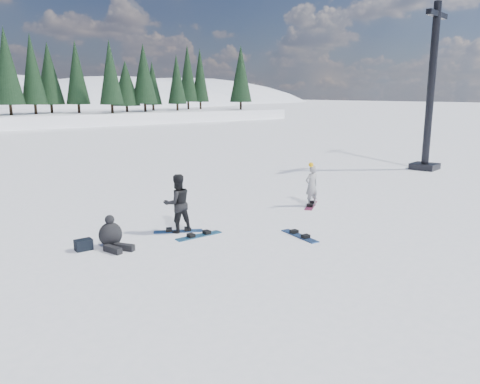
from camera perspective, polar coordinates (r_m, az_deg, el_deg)
name	(u,v)px	position (r m, az deg, el deg)	size (l,w,h in m)	color
ground	(295,223)	(15.55, 6.75, -3.80)	(420.00, 420.00, 0.00)	white
lift_tower	(430,104)	(28.01, 22.12, 9.95)	(2.47, 1.56, 8.93)	black
snowboarder_woman	(312,185)	(17.83, 8.73, 0.81)	(0.60, 0.43, 1.70)	#959599
snowboarder_man	(177,203)	(14.40, -7.64, -1.38)	(0.88, 0.69, 1.81)	black
seated_rider	(111,235)	(13.46, -15.41, -5.10)	(0.82, 1.19, 0.92)	black
gear_bag	(83,245)	(13.52, -18.54, -6.12)	(0.45, 0.30, 0.30)	black
snowboard_woman	(311,205)	(18.00, 8.65, -1.62)	(1.50, 0.28, 0.03)	#93204E
snowboard_man	(178,231)	(14.63, -7.54, -4.77)	(1.50, 0.28, 0.03)	#1A4B91
snowboard_loose_c	(199,236)	(14.11, -5.03, -5.34)	(1.50, 0.28, 0.03)	#195E8E
snowboard_loose_a	(300,236)	(14.16, 7.29, -5.34)	(1.50, 0.28, 0.03)	navy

